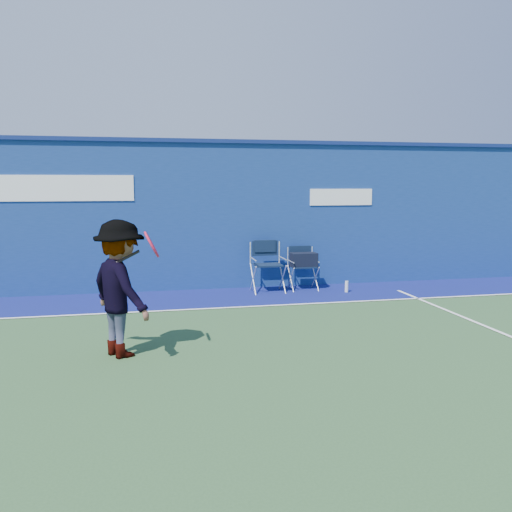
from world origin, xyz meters
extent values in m
plane|color=#2C4E29|center=(0.00, 0.00, 0.00)|extent=(80.00, 80.00, 0.00)
cube|color=navy|center=(0.00, 5.20, 1.50)|extent=(24.00, 0.40, 3.00)
cube|color=navy|center=(0.00, 5.20, 3.04)|extent=(24.00, 0.50, 0.08)
cube|color=white|center=(-3.00, 4.99, 2.10)|extent=(4.50, 0.02, 0.50)
cube|color=white|center=(3.60, 4.99, 1.90)|extent=(1.40, 0.02, 0.35)
cube|color=navy|center=(0.00, 4.10, 0.00)|extent=(24.00, 1.80, 0.01)
cube|color=white|center=(0.00, 3.20, 0.01)|extent=(24.00, 0.06, 0.01)
cube|color=black|center=(1.86, 4.46, 0.56)|extent=(0.54, 0.45, 0.03)
cube|color=silver|center=(1.86, 4.73, 0.78)|extent=(0.61, 0.03, 0.44)
cube|color=black|center=(1.86, 4.73, 0.87)|extent=(0.54, 0.03, 0.31)
cube|color=black|center=(1.86, 4.73, 0.91)|extent=(0.44, 0.07, 0.24)
cube|color=black|center=(2.63, 4.56, 0.48)|extent=(0.47, 0.39, 0.03)
cube|color=silver|center=(2.63, 4.79, 0.68)|extent=(0.53, 0.02, 0.39)
cube|color=black|center=(2.63, 4.79, 0.75)|extent=(0.47, 0.03, 0.27)
cube|color=black|center=(2.63, 4.53, 0.63)|extent=(0.53, 0.31, 0.29)
cylinder|color=silver|center=(3.41, 4.08, 0.12)|extent=(0.07, 0.07, 0.24)
imported|color=#EA4738|center=(-0.91, 0.88, 0.87)|extent=(1.13, 1.30, 1.74)
torus|color=red|center=(-0.51, 0.76, 1.43)|extent=(0.20, 0.37, 0.34)
cylinder|color=gray|center=(-0.51, 0.76, 1.43)|extent=(0.15, 0.31, 0.28)
cylinder|color=black|center=(-0.82, 0.76, 1.28)|extent=(0.32, 0.04, 0.19)
camera|label=1|loc=(-0.65, -6.05, 2.18)|focal=38.00mm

